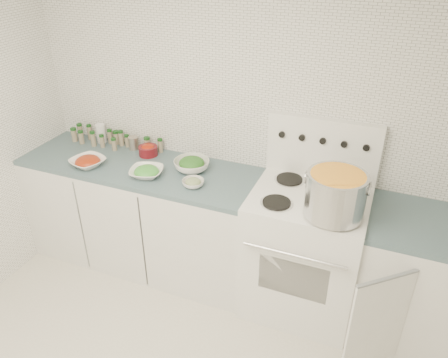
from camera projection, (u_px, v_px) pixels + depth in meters
The scene contains 13 objects.
room_walls at pixel (142, 185), 1.73m from camera, with size 3.54×3.04×2.52m.
counter_left at pixel (144, 214), 3.51m from camera, with size 1.85×0.62×0.90m.
stove at pixel (304, 249), 3.06m from camera, with size 0.76×0.70×1.36m.
counter_right at pixel (429, 285), 2.81m from camera, with size 0.89×0.89×0.90m.
stock_pot at pixel (336, 193), 2.56m from camera, with size 0.38×0.35×0.27m.
bowl_tomato at pixel (88, 162), 3.25m from camera, with size 0.30×0.30×0.08m.
bowl_snowpea at pixel (147, 172), 3.12m from camera, with size 0.29×0.29×0.08m.
bowl_broccoli at pixel (192, 164), 3.19m from camera, with size 0.31×0.31×0.11m.
bowl_zucchini at pixel (193, 183), 3.00m from camera, with size 0.19×0.19×0.06m.
bowl_pepper at pixel (148, 150), 3.41m from camera, with size 0.15×0.15×0.09m.
salt_canister at pixel (101, 133), 3.60m from camera, with size 0.08×0.08×0.16m, color white.
tin_can at pixel (134, 143), 3.50m from camera, with size 0.08×0.08×0.11m, color #A09487.
spice_cluster at pixel (108, 138), 3.56m from camera, with size 0.81×0.16×0.13m.
Camera 1 is at (0.86, -1.26, 2.44)m, focal length 35.00 mm.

